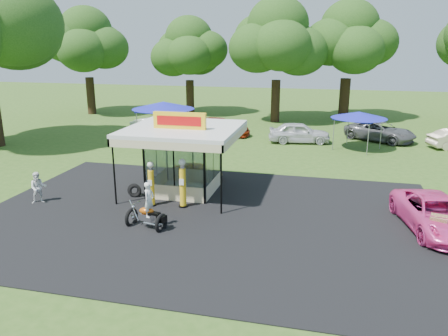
{
  "coord_description": "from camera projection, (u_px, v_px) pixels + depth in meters",
  "views": [
    {
      "loc": [
        4.88,
        -15.16,
        7.35
      ],
      "look_at": [
        0.31,
        4.0,
        1.7
      ],
      "focal_mm": 35.0,
      "sensor_mm": 36.0,
      "label": 1
    }
  ],
  "objects": [
    {
      "name": "kiosk_car",
      "position": [
        197.0,
        171.0,
        24.34
      ],
      "size": [
        2.82,
        1.13,
        0.96
      ],
      "primitive_type": "imported",
      "rotation": [
        0.0,
        0.0,
        1.57
      ],
      "color": "yellow",
      "rests_on": "ground"
    },
    {
      "name": "spare_tires",
      "position": [
        134.0,
        191.0,
        21.59
      ],
      "size": [
        0.82,
        0.56,
        0.67
      ],
      "rotation": [
        0.0,
        0.0,
        0.16
      ],
      "color": "black",
      "rests_on": "ground"
    },
    {
      "name": "ground",
      "position": [
        193.0,
        236.0,
        17.29
      ],
      "size": [
        120.0,
        120.0,
        0.0
      ],
      "primitive_type": "plane",
      "color": "#32551A",
      "rests_on": "ground"
    },
    {
      "name": "oak_far_c",
      "position": [
        277.0,
        45.0,
        40.49
      ],
      "size": [
        9.57,
        9.57,
        11.28
      ],
      "color": "black",
      "rests_on": "ground"
    },
    {
      "name": "gas_station_kiosk",
      "position": [
        184.0,
        158.0,
        21.92
      ],
      "size": [
        5.4,
        5.4,
        4.18
      ],
      "color": "white",
      "rests_on": "ground"
    },
    {
      "name": "bg_car_d",
      "position": [
        380.0,
        131.0,
        33.93
      ],
      "size": [
        5.84,
        4.87,
        1.48
      ],
      "primitive_type": "imported",
      "rotation": [
        0.0,
        0.0,
        1.03
      ],
      "color": "#5A5B5D",
      "rests_on": "ground"
    },
    {
      "name": "spectator_west",
      "position": [
        38.0,
        188.0,
        20.63
      ],
      "size": [
        0.95,
        0.9,
        1.54
      ],
      "primitive_type": "imported",
      "rotation": [
        0.0,
        0.0,
        0.59
      ],
      "color": "white",
      "rests_on": "ground"
    },
    {
      "name": "motorcycle",
      "position": [
        148.0,
        210.0,
        17.76
      ],
      "size": [
        1.82,
        1.11,
        2.07
      ],
      "rotation": [
        0.0,
        0.0,
        -0.19
      ],
      "color": "black",
      "rests_on": "ground"
    },
    {
      "name": "bg_car_a",
      "position": [
        152.0,
        128.0,
        35.48
      ],
      "size": [
        4.52,
        3.62,
        1.44
      ],
      "primitive_type": "imported",
      "rotation": [
        0.0,
        0.0,
        1.01
      ],
      "color": "white",
      "rests_on": "ground"
    },
    {
      "name": "gas_pump_left",
      "position": [
        151.0,
        185.0,
        20.16
      ],
      "size": [
        0.4,
        0.4,
        2.16
      ],
      "color": "black",
      "rests_on": "ground"
    },
    {
      "name": "tent_east",
      "position": [
        359.0,
        115.0,
        30.71
      ],
      "size": [
        3.89,
        3.89,
        2.72
      ],
      "rotation": [
        0.0,
        0.0,
        -0.44
      ],
      "color": "gray",
      "rests_on": "ground"
    },
    {
      "name": "tent_west",
      "position": [
        163.0,
        106.0,
        32.11
      ],
      "size": [
        4.6,
        4.6,
        3.22
      ],
      "rotation": [
        0.0,
        0.0,
        0.03
      ],
      "color": "gray",
      "rests_on": "ground"
    },
    {
      "name": "oak_far_b",
      "position": [
        189.0,
        53.0,
        45.41
      ],
      "size": [
        8.3,
        8.3,
        9.9
      ],
      "color": "black",
      "rests_on": "ground"
    },
    {
      "name": "a_frame_sign",
      "position": [
        437.0,
        229.0,
        16.55
      ],
      "size": [
        0.66,
        0.7,
        1.08
      ],
      "rotation": [
        0.0,
        0.0,
        -0.3
      ],
      "color": "#593819",
      "rests_on": "ground"
    },
    {
      "name": "pink_sedan",
      "position": [
        436.0,
        214.0,
        17.61
      ],
      "size": [
        3.27,
        5.43,
        1.41
      ],
      "primitive_type": "imported",
      "rotation": [
        0.0,
        0.0,
        0.19
      ],
      "color": "#F7439E",
      "rests_on": "ground"
    },
    {
      "name": "gas_pump_right",
      "position": [
        183.0,
        184.0,
        19.97
      ],
      "size": [
        0.44,
        0.44,
        2.34
      ],
      "color": "black",
      "rests_on": "ground"
    },
    {
      "name": "asphalt_apron",
      "position": [
        207.0,
        216.0,
        19.15
      ],
      "size": [
        20.0,
        14.0,
        0.04
      ],
      "primitive_type": "cube",
      "color": "black",
      "rests_on": "ground"
    },
    {
      "name": "bg_car_b",
      "position": [
        220.0,
        127.0,
        35.82
      ],
      "size": [
        5.06,
        2.18,
        1.45
      ],
      "primitive_type": "imported",
      "rotation": [
        0.0,
        0.0,
        1.54
      ],
      "color": "#A1270C",
      "rests_on": "ground"
    },
    {
      "name": "oak_far_d",
      "position": [
        348.0,
        46.0,
        41.93
      ],
      "size": [
        9.38,
        9.38,
        11.17
      ],
      "color": "black",
      "rests_on": "ground"
    },
    {
      "name": "bg_car_c",
      "position": [
        299.0,
        133.0,
        33.28
      ],
      "size": [
        4.85,
        2.55,
        1.57
      ],
      "primitive_type": "imported",
      "rotation": [
        0.0,
        0.0,
        1.73
      ],
      "color": "silver",
      "rests_on": "ground"
    },
    {
      "name": "oak_far_a",
      "position": [
        87.0,
        48.0,
        45.31
      ],
      "size": [
        9.13,
        9.13,
        10.83
      ],
      "color": "black",
      "rests_on": "ground"
    }
  ]
}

